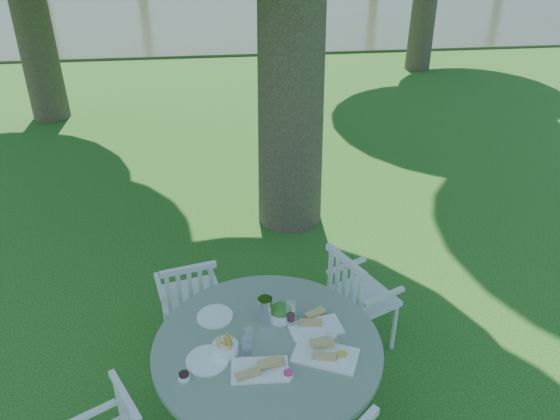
{
  "coord_description": "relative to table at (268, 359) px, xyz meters",
  "views": [
    {
      "loc": [
        -0.5,
        -3.98,
        3.27
      ],
      "look_at": [
        0.0,
        0.2,
        0.85
      ],
      "focal_mm": 35.0,
      "sensor_mm": 36.0,
      "label": 1
    }
  ],
  "objects": [
    {
      "name": "chair_ne",
      "position": [
        0.76,
        0.69,
        -0.08
      ],
      "size": [
        0.59,
        0.61,
        0.92
      ],
      "rotation": [
        0.0,
        0.0,
        -4.29
      ],
      "color": "silver",
      "rests_on": "ground"
    },
    {
      "name": "ground",
      "position": [
        0.27,
        1.36,
        -0.62
      ],
      "size": [
        140.0,
        140.0,
        0.0
      ],
      "primitive_type": "plane",
      "color": "#14440E",
      "rests_on": "ground"
    },
    {
      "name": "table",
      "position": [
        0.0,
        0.0,
        0.0
      ],
      "size": [
        1.49,
        1.49,
        0.75
      ],
      "color": "black",
      "rests_on": "ground"
    },
    {
      "name": "chair_nw",
      "position": [
        -0.55,
        0.88,
        -0.12
      ],
      "size": [
        0.51,
        0.49,
        0.85
      ],
      "rotation": [
        0.0,
        0.0,
        -2.92
      ],
      "color": "silver",
      "rests_on": "ground"
    },
    {
      "name": "tableware",
      "position": [
        0.0,
        0.06,
        0.17
      ],
      "size": [
        1.15,
        0.77,
        0.2
      ],
      "color": "white",
      "rests_on": "table"
    }
  ]
}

